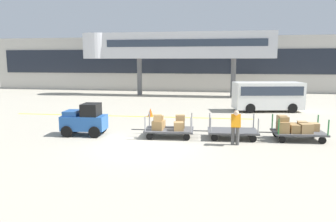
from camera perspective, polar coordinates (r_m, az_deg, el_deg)
name	(u,v)px	position (r m, az deg, el deg)	size (l,w,h in m)	color
ground_plane	(143,146)	(14.02, -4.45, -6.19)	(120.00, 120.00, 0.00)	#A8A08E
apron_lead_line	(130,116)	(21.44, -6.67, -0.93)	(15.91, 0.20, 0.01)	yellow
terminal_building	(195,64)	(39.24, 4.79, 8.26)	(50.73, 2.51, 6.41)	#BCB7AD
jet_bridge	(169,46)	(33.61, 0.12, 11.40)	(19.73, 3.00, 6.45)	silver
baggage_tug	(85,120)	(16.34, -14.49, -1.58)	(2.17, 1.35, 1.58)	#2659A5
baggage_cart_lead	(169,126)	(15.47, 0.12, -2.71)	(3.04, 1.55, 1.14)	#4C4C4F
baggage_cart_middle	(232,131)	(15.50, 11.31, -3.56)	(3.04, 1.55, 1.10)	#4C4C4F
baggage_cart_tail	(296,128)	(16.02, 21.63, -2.88)	(3.04, 1.55, 1.13)	#4C4C4F
baggage_handler	(236,126)	(14.21, 11.87, -2.57)	(0.41, 0.45, 1.56)	#4C4C4C
shuttle_van	(268,94)	(24.41, 17.20, 2.85)	(5.08, 2.80, 2.10)	white
safety_cone_near	(151,112)	(21.25, -3.11, -0.23)	(0.36, 0.36, 0.55)	#EA590F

